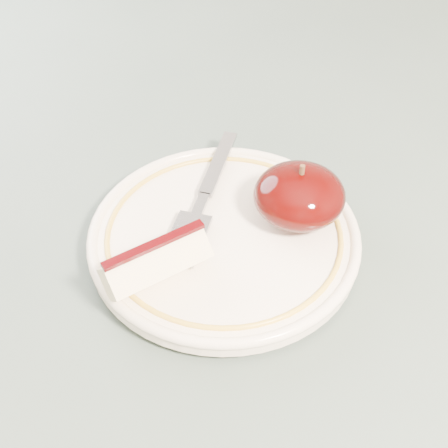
{
  "coord_description": "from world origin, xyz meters",
  "views": [
    {
      "loc": [
        0.07,
        -0.36,
        1.12
      ],
      "look_at": [
        0.06,
        -0.02,
        0.78
      ],
      "focal_mm": 50.0,
      "sensor_mm": 36.0,
      "label": 1
    }
  ],
  "objects_px": {
    "fork": "(205,196)",
    "apple_half": "(299,196)",
    "plate": "(224,237)",
    "table": "(159,298)"
  },
  "relations": [
    {
      "from": "apple_half",
      "to": "table",
      "type": "bearing_deg",
      "value": -178.53
    },
    {
      "from": "plate",
      "to": "fork",
      "type": "height_order",
      "value": "fork"
    },
    {
      "from": "fork",
      "to": "apple_half",
      "type": "bearing_deg",
      "value": -89.35
    },
    {
      "from": "apple_half",
      "to": "fork",
      "type": "bearing_deg",
      "value": 166.69
    },
    {
      "from": "table",
      "to": "plate",
      "type": "height_order",
      "value": "plate"
    },
    {
      "from": "apple_half",
      "to": "fork",
      "type": "distance_m",
      "value": 0.08
    },
    {
      "from": "plate",
      "to": "fork",
      "type": "xyz_separation_m",
      "value": [
        -0.02,
        0.04,
        0.01
      ]
    },
    {
      "from": "apple_half",
      "to": "plate",
      "type": "bearing_deg",
      "value": -161.29
    },
    {
      "from": "table",
      "to": "apple_half",
      "type": "height_order",
      "value": "apple_half"
    },
    {
      "from": "plate",
      "to": "apple_half",
      "type": "bearing_deg",
      "value": 18.71
    }
  ]
}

